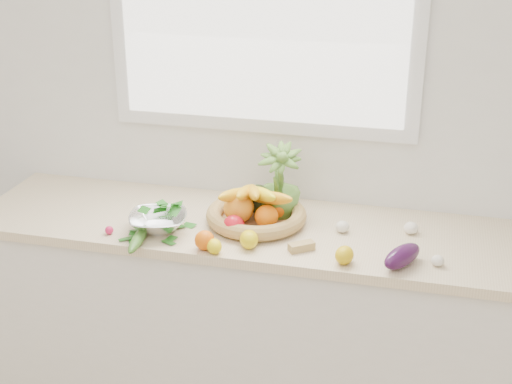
% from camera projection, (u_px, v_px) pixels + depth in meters
% --- Properties ---
extents(back_wall, '(4.50, 0.02, 2.70)m').
position_uv_depth(back_wall, '(263.00, 96.00, 2.99)').
color(back_wall, white).
rests_on(back_wall, ground).
extents(counter_cabinet, '(2.20, 0.58, 0.86)m').
position_uv_depth(counter_cabinet, '(246.00, 321.00, 3.08)').
color(counter_cabinet, silver).
rests_on(counter_cabinet, ground).
extents(countertop, '(2.24, 0.62, 0.04)m').
position_uv_depth(countertop, '(245.00, 227.00, 2.90)').
color(countertop, beige).
rests_on(countertop, counter_cabinet).
extents(window_pane, '(1.18, 0.01, 0.98)m').
position_uv_depth(window_pane, '(261.00, 0.00, 2.80)').
color(window_pane, white).
rests_on(window_pane, window_frame).
extents(orange_loose, '(0.08, 0.08, 0.08)m').
position_uv_depth(orange_loose, '(205.00, 240.00, 2.67)').
color(orange_loose, '#ED6107').
rests_on(orange_loose, countertop).
extents(lemon_a, '(0.09, 0.10, 0.07)m').
position_uv_depth(lemon_a, '(249.00, 239.00, 2.68)').
color(lemon_a, '#DABE0B').
rests_on(lemon_a, countertop).
extents(lemon_b, '(0.08, 0.09, 0.07)m').
position_uv_depth(lemon_b, '(344.00, 255.00, 2.57)').
color(lemon_b, gold).
rests_on(lemon_b, countertop).
extents(lemon_c, '(0.08, 0.09, 0.06)m').
position_uv_depth(lemon_c, '(214.00, 246.00, 2.64)').
color(lemon_c, yellow).
rests_on(lemon_c, countertop).
extents(apple, '(0.11, 0.11, 0.09)m').
position_uv_depth(apple, '(234.00, 226.00, 2.77)').
color(apple, red).
rests_on(apple, countertop).
extents(ginger, '(0.10, 0.09, 0.03)m').
position_uv_depth(ginger, '(302.00, 247.00, 2.67)').
color(ginger, tan).
rests_on(ginger, countertop).
extents(garlic_a, '(0.07, 0.07, 0.05)m').
position_uv_depth(garlic_a, '(342.00, 227.00, 2.81)').
color(garlic_a, beige).
rests_on(garlic_a, countertop).
extents(garlic_b, '(0.07, 0.07, 0.05)m').
position_uv_depth(garlic_b, '(411.00, 228.00, 2.79)').
color(garlic_b, white).
rests_on(garlic_b, countertop).
extents(garlic_c, '(0.05, 0.05, 0.04)m').
position_uv_depth(garlic_c, '(438.00, 261.00, 2.56)').
color(garlic_c, silver).
rests_on(garlic_c, countertop).
extents(eggplant, '(0.16, 0.21, 0.08)m').
position_uv_depth(eggplant, '(402.00, 256.00, 2.55)').
color(eggplant, '#310E34').
rests_on(eggplant, countertop).
extents(cucumber, '(0.07, 0.24, 0.04)m').
position_uv_depth(cucumber, '(138.00, 239.00, 2.71)').
color(cucumber, '#2C5D1B').
rests_on(cucumber, countertop).
extents(radish, '(0.04, 0.04, 0.03)m').
position_uv_depth(radish, '(109.00, 230.00, 2.79)').
color(radish, '#CA194C').
rests_on(radish, countertop).
extents(potted_herb, '(0.20, 0.20, 0.32)m').
position_uv_depth(potted_herb, '(279.00, 183.00, 2.89)').
color(potted_herb, '#517E2E').
rests_on(potted_herb, countertop).
extents(fruit_basket, '(0.52, 0.52, 0.20)m').
position_uv_depth(fruit_basket, '(255.00, 210.00, 2.87)').
color(fruit_basket, tan).
rests_on(fruit_basket, countertop).
extents(colander_with_spinach, '(0.28, 0.28, 0.12)m').
position_uv_depth(colander_with_spinach, '(158.00, 218.00, 2.80)').
color(colander_with_spinach, silver).
rests_on(colander_with_spinach, countertop).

